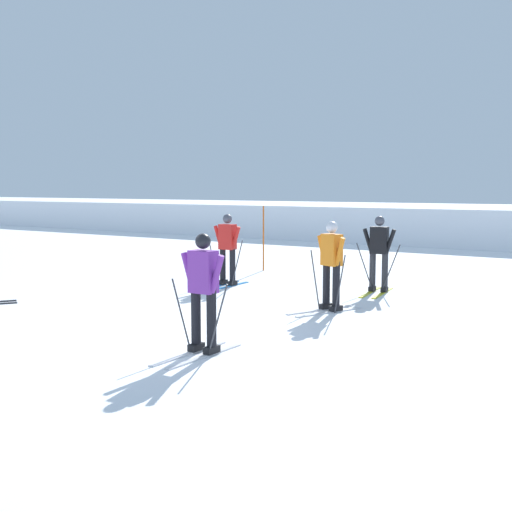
% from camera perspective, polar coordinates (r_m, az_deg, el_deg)
% --- Properties ---
extents(ground_plane, '(120.00, 120.00, 0.00)m').
position_cam_1_polar(ground_plane, '(10.95, -10.61, -6.43)').
color(ground_plane, white).
extents(far_snow_ridge, '(80.00, 8.49, 1.51)m').
position_cam_1_polar(far_snow_ridge, '(29.65, 18.89, 2.69)').
color(far_snow_ridge, white).
rests_on(far_snow_ridge, ground).
extents(skier_red, '(1.00, 1.61, 1.71)m').
position_cam_1_polar(skier_red, '(15.45, -2.54, 0.76)').
color(skier_red, '#237AC6').
rests_on(skier_red, ground).
extents(skier_purple, '(1.00, 1.60, 1.71)m').
position_cam_1_polar(skier_purple, '(9.15, -4.69, -2.97)').
color(skier_purple, silver).
rests_on(skier_purple, ground).
extents(skier_orange, '(0.96, 1.62, 1.71)m').
position_cam_1_polar(skier_orange, '(12.34, 6.62, -0.63)').
color(skier_orange, silver).
rests_on(skier_orange, ground).
extents(skier_black, '(1.00, 1.64, 1.71)m').
position_cam_1_polar(skier_black, '(14.71, 10.76, 0.38)').
color(skier_black, gold).
rests_on(skier_black, ground).
extents(trail_marker_pole, '(0.04, 0.04, 1.82)m').
position_cam_1_polar(trail_marker_pole, '(18.21, 0.66, 1.56)').
color(trail_marker_pole, '#C65614').
rests_on(trail_marker_pole, ground).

